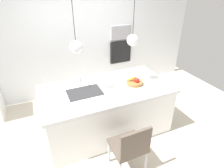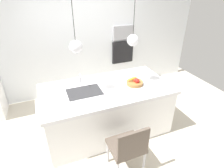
{
  "view_description": "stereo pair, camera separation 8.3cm",
  "coord_description": "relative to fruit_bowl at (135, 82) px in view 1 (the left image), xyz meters",
  "views": [
    {
      "loc": [
        -1.01,
        -2.54,
        2.46
      ],
      "look_at": [
        0.1,
        0.0,
        0.96
      ],
      "focal_mm": 29.46,
      "sensor_mm": 36.0,
      "label": 1
    },
    {
      "loc": [
        -0.93,
        -2.57,
        2.46
      ],
      "look_at": [
        0.1,
        0.0,
        0.96
      ],
      "focal_mm": 29.46,
      "sensor_mm": 36.0,
      "label": 2
    }
  ],
  "objects": [
    {
      "name": "floor",
      "position": [
        -0.5,
        0.08,
        -0.95
      ],
      "size": [
        6.6,
        6.6,
        0.0
      ],
      "primitive_type": "plane",
      "color": "beige",
      "rests_on": "ground"
    },
    {
      "name": "pendant_light_right",
      "position": [
        -0.04,
        0.08,
        0.73
      ],
      "size": [
        0.19,
        0.19,
        0.79
      ],
      "color": "silver"
    },
    {
      "name": "oven",
      "position": [
        0.53,
        1.66,
        -0.03
      ],
      "size": [
        0.56,
        0.08,
        0.56
      ],
      "primitive_type": "cube",
      "color": "black",
      "rests_on": "back_wall"
    },
    {
      "name": "kitchen_island",
      "position": [
        -0.5,
        0.08,
        -0.5
      ],
      "size": [
        2.22,
        1.14,
        0.91
      ],
      "color": "white",
      "rests_on": "ground"
    },
    {
      "name": "back_wall",
      "position": [
        -0.5,
        1.73,
        0.35
      ],
      "size": [
        6.0,
        0.1,
        2.6
      ],
      "primitive_type": "cube",
      "color": "white",
      "rests_on": "ground"
    },
    {
      "name": "chair_near",
      "position": [
        -0.55,
        -0.89,
        -0.46
      ],
      "size": [
        0.48,
        0.44,
        0.87
      ],
      "color": "brown",
      "rests_on": "ground"
    },
    {
      "name": "faucet",
      "position": [
        -0.89,
        0.29,
        0.1
      ],
      "size": [
        0.02,
        0.17,
        0.22
      ],
      "color": "silver",
      "rests_on": "kitchen_island"
    },
    {
      "name": "pendant_light_left",
      "position": [
        -0.96,
        0.08,
        0.73
      ],
      "size": [
        0.19,
        0.19,
        0.79
      ],
      "color": "silver"
    },
    {
      "name": "fruit_bowl",
      "position": [
        0.0,
        0.0,
        0.0
      ],
      "size": [
        0.29,
        0.29,
        0.15
      ],
      "color": "#9E6B38",
      "rests_on": "kitchen_island"
    },
    {
      "name": "microwave",
      "position": [
        0.53,
        1.66,
        0.47
      ],
      "size": [
        0.54,
        0.08,
        0.34
      ],
      "primitive_type": "cube",
      "color": "#9E9EA3",
      "rests_on": "back_wall"
    },
    {
      "name": "sink_basin",
      "position": [
        -0.89,
        0.08,
        -0.05
      ],
      "size": [
        0.56,
        0.4,
        0.02
      ],
      "primitive_type": "cube",
      "color": "#2D2D30",
      "rests_on": "kitchen_island"
    }
  ]
}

